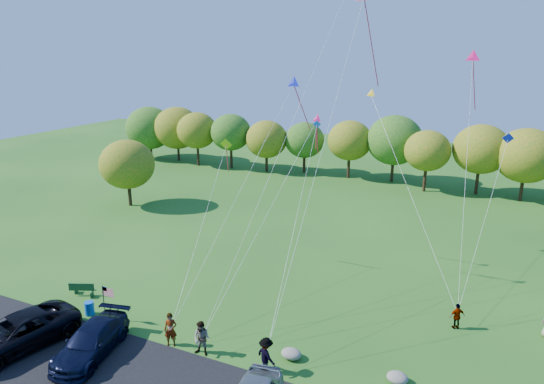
# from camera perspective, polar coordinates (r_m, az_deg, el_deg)

# --- Properties ---
(ground) EXTENTS (140.00, 140.00, 0.00)m
(ground) POSITION_cam_1_polar(r_m,az_deg,el_deg) (27.68, -5.52, -18.10)
(ground) COLOR #205317
(ground) RESTS_ON ground
(treeline) EXTENTS (77.26, 27.87, 7.84)m
(treeline) POSITION_cam_1_polar(r_m,az_deg,el_deg) (58.06, 12.63, 4.92)
(treeline) COLOR #3A2515
(treeline) RESTS_ON ground
(minivan_dark) EXTENTS (4.30, 6.91, 1.78)m
(minivan_dark) POSITION_cam_1_polar(r_m,az_deg,el_deg) (30.55, -27.79, -14.43)
(minivan_dark) COLOR black
(minivan_dark) RESTS_ON asphalt_lane
(minivan_navy) EXTENTS (3.30, 5.72, 1.56)m
(minivan_navy) POSITION_cam_1_polar(r_m,az_deg,el_deg) (28.45, -20.51, -16.13)
(minivan_navy) COLOR black
(minivan_navy) RESTS_ON asphalt_lane
(flyer_a) EXTENTS (0.84, 0.72, 1.94)m
(flyer_a) POSITION_cam_1_polar(r_m,az_deg,el_deg) (28.02, -11.85, -15.57)
(flyer_a) COLOR #4C4C59
(flyer_a) RESTS_ON ground
(flyer_b) EXTENTS (0.99, 0.79, 1.95)m
(flyer_b) POSITION_cam_1_polar(r_m,az_deg,el_deg) (27.01, -8.27, -16.70)
(flyer_b) COLOR #4C4C59
(flyer_b) RESTS_ON ground
(flyer_c) EXTENTS (1.43, 1.17, 1.93)m
(flyer_c) POSITION_cam_1_polar(r_m,az_deg,el_deg) (25.54, -0.71, -18.68)
(flyer_c) COLOR #4C4C59
(flyer_c) RESTS_ON ground
(flyer_d) EXTENTS (0.98, 0.84, 1.58)m
(flyer_d) POSITION_cam_1_polar(r_m,az_deg,el_deg) (30.94, 20.95, -13.49)
(flyer_d) COLOR #4C4C59
(flyer_d) RESTS_ON ground
(park_bench) EXTENTS (1.64, 0.91, 0.93)m
(park_bench) POSITION_cam_1_polar(r_m,az_deg,el_deg) (34.88, -21.41, -10.58)
(park_bench) COLOR #163C1E
(park_bench) RESTS_ON ground
(trash_barrel) EXTENTS (0.57, 0.57, 0.85)m
(trash_barrel) POSITION_cam_1_polar(r_m,az_deg,el_deg) (32.52, -20.68, -12.68)
(trash_barrel) COLOR blue
(trash_barrel) RESTS_ON ground
(flag_assembly) EXTENTS (0.85, 0.55, 2.30)m
(flag_assembly) POSITION_cam_1_polar(r_m,az_deg,el_deg) (30.79, -18.92, -11.48)
(flag_assembly) COLOR black
(flag_assembly) RESTS_ON ground
(boulder_near) EXTENTS (1.10, 0.86, 0.55)m
(boulder_near) POSITION_cam_1_polar(r_m,az_deg,el_deg) (26.88, 2.27, -18.49)
(boulder_near) COLOR #9E948A
(boulder_near) RESTS_ON ground
(boulder_far) EXTENTS (1.05, 0.88, 0.55)m
(boulder_far) POSITION_cam_1_polar(r_m,az_deg,el_deg) (26.03, 14.54, -20.40)
(boulder_far) COLOR slate
(boulder_far) RESTS_ON ground
(kites_aloft) EXTENTS (21.80, 9.56, 17.72)m
(kites_aloft) POSITION_cam_1_polar(r_m,az_deg,el_deg) (34.43, 11.91, 17.56)
(kites_aloft) COLOR #DD184D
(kites_aloft) RESTS_ON ground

